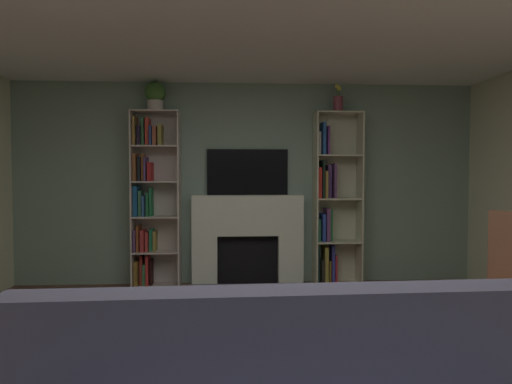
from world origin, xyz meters
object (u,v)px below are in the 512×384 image
Objects in this scene: bookshelf_left at (151,199)px; coffee_table at (267,375)px; fireplace at (248,238)px; bookshelf_right at (331,205)px; tv at (247,172)px; armchair at (504,291)px; potted_plant at (155,95)px; vase_with_flowers at (338,103)px.

bookshelf_left is 2.21× the size of coffee_table.
fireplace is 1.12m from bookshelf_right.
tv reaches higher than armchair.
potted_plant reaches higher than vase_with_flowers.
vase_with_flowers reaches higher than coffee_table.
bookshelf_left is 1.00× the size of bookshelf_right.
coffee_table is (-1.81, -0.94, -0.15)m from armchair.
tv is 0.93× the size of armchair.
bookshelf_right is (1.05, -0.01, 0.40)m from fireplace.
vase_with_flowers is (1.12, -0.12, 0.86)m from tv.
bookshelf_right is (2.23, -0.00, -0.09)m from bookshelf_left.
potted_plant is 2.23m from vase_with_flowers.
tv is 1.45m from potted_plant.
vase_with_flowers is at bearing 0.00° from potted_plant.
potted_plant is (-1.12, -0.12, 0.92)m from tv.
potted_plant reaches higher than bookshelf_left.
bookshelf_left is 1.26m from potted_plant.
armchair is (2.88, -2.41, -1.80)m from potted_plant.
tv is 1.23m from bookshelf_left.
tv reaches higher than fireplace.
vase_with_flowers is at bearing -26.25° from bookshelf_right.
bookshelf_left is at bearing 150.30° from potted_plant.
vase_with_flowers is at bearing 70.87° from coffee_table.
fireplace is 2.07m from potted_plant.
armchair reaches higher than coffee_table.
fireplace is 0.69× the size of bookshelf_right.
bookshelf_left is at bearing -176.09° from tv.
bookshelf_right is 2.54m from potted_plant.
fireplace is 3.40m from coffee_table.
vase_with_flowers is at bearing 105.00° from armchair.
potted_plant reaches higher than fireplace.
potted_plant is at bearing 140.04° from armchair.
vase_with_flowers is at bearing -2.44° from fireplace.
coffee_table is (-0.05, -3.40, -0.21)m from fireplace.
bookshelf_left reaches higher than fireplace.
potted_plant is 1.00× the size of vase_with_flowers.
coffee_table is at bearing -72.26° from potted_plant.
tv is at bearing 3.91° from bookshelf_left.
fireplace is 4.25× the size of vase_with_flowers.
vase_with_flowers is (0.07, -0.04, 1.27)m from bookshelf_right.
bookshelf_right reaches higher than tv.
bookshelf_right is 1.28m from vase_with_flowers.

